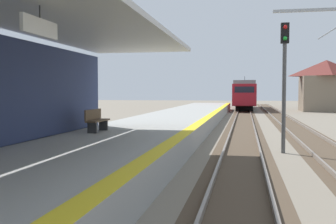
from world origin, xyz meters
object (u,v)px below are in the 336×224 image
(approaching_train, at_px, (244,94))
(platform_bench, at_px, (96,120))
(rail_signal_post, at_px, (284,74))
(distant_trackside_house, at_px, (326,85))

(approaching_train, relative_size, platform_bench, 12.25)
(rail_signal_post, bearing_deg, platform_bench, -166.60)
(approaching_train, height_order, rail_signal_post, rail_signal_post)
(distant_trackside_house, bearing_deg, rail_signal_post, -103.18)
(approaching_train, height_order, platform_bench, approaching_train)
(approaching_train, distance_m, platform_bench, 42.57)
(platform_bench, xyz_separation_m, distant_trackside_house, (15.66, 37.55, 1.96))
(rail_signal_post, height_order, distant_trackside_house, distant_trackside_house)
(approaching_train, bearing_deg, rail_signal_post, -87.70)
(rail_signal_post, distance_m, distant_trackside_house, 36.78)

